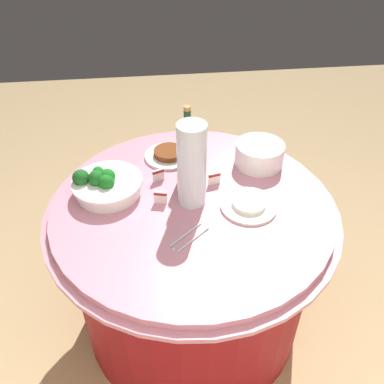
{
  "coord_description": "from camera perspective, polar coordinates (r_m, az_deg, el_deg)",
  "views": [
    {
      "loc": [
        0.14,
        1.21,
        1.77
      ],
      "look_at": [
        0.0,
        0.0,
        0.79
      ],
      "focal_mm": 38.13,
      "sensor_mm": 36.0,
      "label": 1
    }
  ],
  "objects": [
    {
      "name": "label_placard_front",
      "position": [
        1.58,
        -4.45,
        -0.68
      ],
      "size": [
        0.05,
        0.02,
        0.05
      ],
      "color": "white",
      "rests_on": "buffet_table"
    },
    {
      "name": "wine_bottle",
      "position": [
        1.64,
        -0.63,
        5.46
      ],
      "size": [
        0.07,
        0.07,
        0.34
      ],
      "color": "#1A391F",
      "rests_on": "buffet_table"
    },
    {
      "name": "plate_stack",
      "position": [
        1.8,
        9.4,
        5.24
      ],
      "size": [
        0.21,
        0.21,
        0.1
      ],
      "color": "white",
      "rests_on": "buffet_table"
    },
    {
      "name": "buffet_table",
      "position": [
        1.86,
        0.0,
        -10.01
      ],
      "size": [
        1.16,
        1.16,
        0.74
      ],
      "color": "maroon",
      "rests_on": "ground_plane"
    },
    {
      "name": "ground_plane",
      "position": [
        2.15,
        0.0,
        -16.59
      ],
      "size": [
        6.0,
        6.0,
        0.0
      ],
      "primitive_type": "plane",
      "color": "tan"
    },
    {
      "name": "broccoli_bowl",
      "position": [
        1.65,
        -11.99,
        1.08
      ],
      "size": [
        0.28,
        0.28,
        0.11
      ],
      "color": "white",
      "rests_on": "buffet_table"
    },
    {
      "name": "food_plate_rice",
      "position": [
        1.58,
        7.93,
        -1.76
      ],
      "size": [
        0.22,
        0.22,
        0.03
      ],
      "color": "white",
      "rests_on": "buffet_table"
    },
    {
      "name": "food_plate_stir_fry",
      "position": [
        1.85,
        -3.24,
        5.28
      ],
      "size": [
        0.22,
        0.22,
        0.04
      ],
      "color": "white",
      "rests_on": "buffet_table"
    },
    {
      "name": "decorative_fruit_vase",
      "position": [
        1.51,
        0.04,
        3.1
      ],
      "size": [
        0.11,
        0.11,
        0.34
      ],
      "color": "silver",
      "rests_on": "buffet_table"
    },
    {
      "name": "serving_tongs",
      "position": [
        1.45,
        -0.54,
        -6.43
      ],
      "size": [
        0.15,
        0.14,
        0.01
      ],
      "color": "silver",
      "rests_on": "buffet_table"
    },
    {
      "name": "label_placard_rear",
      "position": [
        1.67,
        3.16,
        1.98
      ],
      "size": [
        0.05,
        0.02,
        0.05
      ],
      "color": "white",
      "rests_on": "buffet_table"
    },
    {
      "name": "label_placard_mid",
      "position": [
        1.69,
        -4.73,
        2.46
      ],
      "size": [
        0.05,
        0.03,
        0.05
      ],
      "color": "white",
      "rests_on": "buffet_table"
    }
  ]
}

